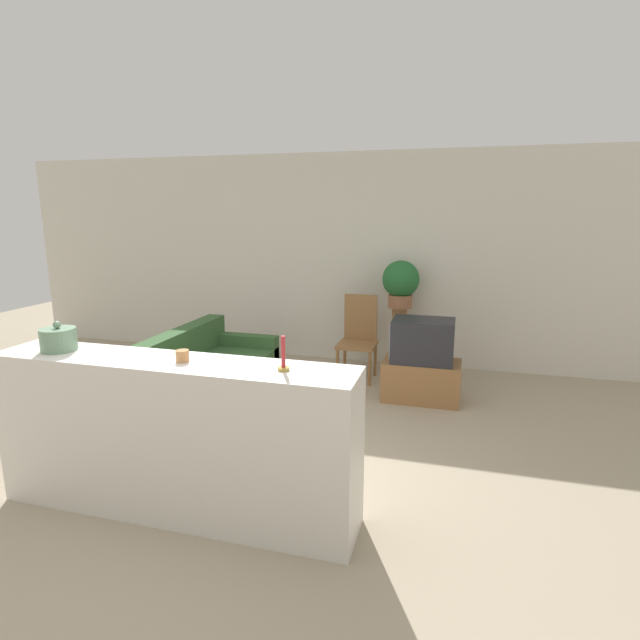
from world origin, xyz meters
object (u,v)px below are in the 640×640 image
television (422,340)px  potted_plant (401,282)px  couch (200,382)px  decorative_bowl (58,339)px  wooden_chair (359,334)px

television → potted_plant: size_ratio=1.11×
couch → television: television is taller
couch → decorative_bowl: decorative_bowl is taller
wooden_chair → couch: bearing=-134.7°
couch → decorative_bowl: (-0.08, -1.67, 0.86)m
television → potted_plant: 1.08m
wooden_chair → decorative_bowl: size_ratio=4.32×
television → decorative_bowl: 3.38m
television → potted_plant: potted_plant is taller
television → wooden_chair: bearing=144.7°
television → decorative_bowl: (-2.23, -2.49, 0.48)m
couch → decorative_bowl: 1.88m
potted_plant → decorative_bowl: size_ratio=2.52×
couch → wooden_chair: wooden_chair is taller
decorative_bowl → potted_plant: bearing=61.0°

